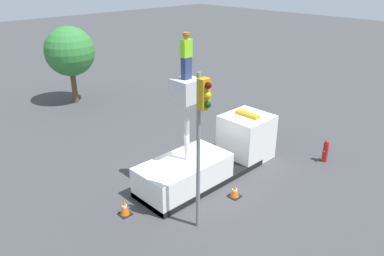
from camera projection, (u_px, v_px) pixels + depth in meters
The scene contains 8 objects.
ground_plane at pixel (202, 179), 16.72m from camera, with size 120.00×120.00×0.00m, color #424244.
bucket_truck at pixel (213, 156), 16.81m from camera, with size 7.26×2.13×4.81m.
worker at pixel (186, 56), 13.89m from camera, with size 0.40×0.26×1.75m.
traffic_light_pole at pixel (202, 125), 12.04m from camera, with size 0.34×0.57×5.78m.
fire_hydrant at pixel (325, 151), 18.06m from camera, with size 0.49×0.25×1.12m.
traffic_cone_rear at pixel (125, 207), 14.24m from camera, with size 0.45×0.45×0.68m.
traffic_cone_curbside at pixel (235, 191), 15.38m from camera, with size 0.48×0.48×0.57m.
tree_left_bg at pixel (70, 52), 24.80m from camera, with size 3.28×3.28×5.21m.
Camera 1 is at (-10.31, -10.10, 8.76)m, focal length 35.00 mm.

